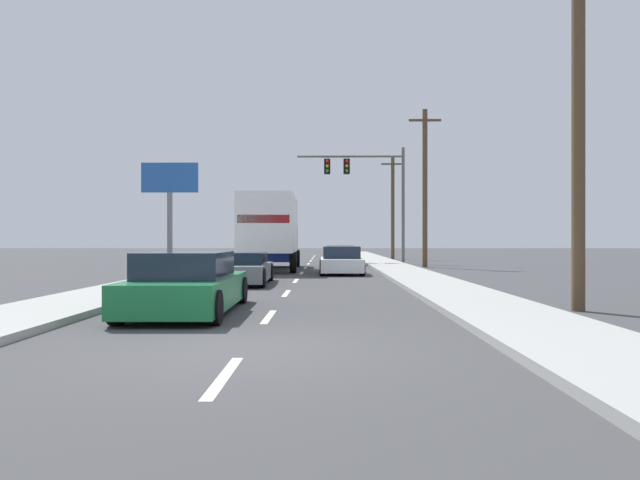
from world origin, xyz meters
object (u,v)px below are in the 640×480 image
box_truck (271,229)px  traffic_signal_mast (361,178)px  utility_pole_mid (425,186)px  utility_pole_far (393,206)px  car_gray (242,269)px  roadside_billboard (170,192)px  car_green (188,285)px  car_black (340,257)px  car_white (341,261)px  utility_pole_near (578,62)px

box_truck → traffic_signal_mast: (5.00, 8.13, 3.45)m
utility_pole_mid → utility_pole_far: bearing=91.2°
car_gray → roadside_billboard: (-7.57, 18.49, 4.22)m
box_truck → car_green: box_truck is taller
car_black → car_white: car_white is taller
car_black → utility_pole_mid: bearing=-8.4°
car_gray → car_green: 7.82m
car_black → traffic_signal_mast: size_ratio=0.57×
car_white → utility_pole_near: 14.94m
car_green → car_white: size_ratio=1.12×
box_truck → utility_pole_far: bearing=64.0°
car_white → utility_pole_far: 20.41m
traffic_signal_mast → utility_pole_mid: utility_pole_mid is taller
traffic_signal_mast → utility_pole_near: 24.75m
utility_pole_near → roadside_billboard: (-15.95, 25.87, -0.63)m
roadside_billboard → utility_pole_near: bearing=-58.3°
car_green → roadside_billboard: roadside_billboard is taller
car_black → utility_pole_mid: (4.72, -0.69, 3.99)m
car_white → traffic_signal_mast: traffic_signal_mast is taller
car_black → utility_pole_far: (4.46, 12.57, 3.64)m
utility_pole_far → roadside_billboard: bearing=-156.0°
car_gray → utility_pole_near: size_ratio=0.41×
utility_pole_near → car_green: bearing=-177.1°
car_black → roadside_billboard: roadside_billboard is taller
utility_pole_far → utility_pole_mid: bearing=-88.8°
car_white → roadside_billboard: bearing=131.6°
utility_pole_far → car_green: bearing=-103.7°
box_truck → car_green: bearing=-90.4°
utility_pole_far → roadside_billboard: (-15.74, -7.00, 0.55)m
car_green → utility_pole_far: 34.48m
utility_pole_far → car_black: bearing=-109.5°
box_truck → car_gray: size_ratio=2.15×
roadside_billboard → car_white: bearing=-48.4°
car_black → utility_pole_near: utility_pole_near is taller
car_gray → car_black: bearing=74.0°
car_green → utility_pole_near: bearing=2.9°
car_green → roadside_billboard: bearing=106.1°
car_green → car_black: bearing=79.9°
box_truck → car_green: (-0.12, -16.84, -1.49)m
traffic_signal_mast → utility_pole_far: (3.02, 8.34, -1.33)m
utility_pole_mid → roadside_billboard: utility_pole_mid is taller
utility_pole_far → box_truck: bearing=-116.0°
utility_pole_near → utility_pole_far: (-0.21, 32.88, -1.18)m
car_gray → roadside_billboard: 20.42m
car_black → utility_pole_far: size_ratio=0.53×
utility_pole_mid → roadside_billboard: (-16.01, 6.26, 0.20)m
box_truck → utility_pole_near: (8.23, -16.41, 3.29)m
car_gray → utility_pole_mid: (8.43, 12.23, 4.02)m
car_gray → car_white: (3.59, 5.93, 0.05)m
car_gray → car_green: bearing=-89.8°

